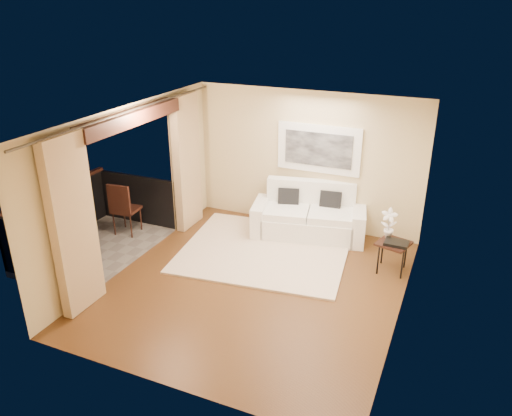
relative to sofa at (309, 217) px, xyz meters
The scene contains 18 objects.
floor 2.14m from the sofa, 95.96° to the right, with size 5.00×5.00×0.00m, color brown.
room_shell 3.82m from the sofa, 138.27° to the right, with size 5.00×6.40×5.00m.
balcony 4.10m from the sofa, 149.28° to the right, with size 1.81×2.60×1.17m.
curtains 3.28m from the sofa, 138.03° to the right, with size 0.16×4.80×2.64m.
artwork 1.31m from the sofa, 87.48° to the left, with size 1.62×0.07×0.92m.
rug 1.17m from the sofa, 117.00° to the right, with size 2.92×2.54×0.04m, color beige.
sofa is the anchor object (origin of this frame).
side_table 1.89m from the sofa, 24.60° to the right, with size 0.60×0.60×0.53m.
tray 1.96m from the sofa, 25.52° to the right, with size 0.38×0.28×0.05m, color black.
orchid 1.76m from the sofa, 22.04° to the right, with size 0.27×0.19×0.52m, color white.
bistro_table 4.69m from the sofa, 146.74° to the right, with size 0.69×0.69×0.73m.
balcony_chair_far 3.57m from the sofa, 156.20° to the right, with size 0.50×0.50×1.05m.
balcony_chair_near 4.80m from the sofa, 141.15° to the right, with size 0.46×0.46×0.87m.
ice_bucket 4.78m from the sofa, 148.79° to the right, with size 0.18×0.18×0.20m, color silver.
candle 4.61m from the sofa, 148.42° to the right, with size 0.06×0.06×0.07m, color red.
vase 4.85m from the sofa, 144.86° to the right, with size 0.04×0.04×0.18m, color white.
glass_a 4.62m from the sofa, 144.67° to the right, with size 0.06×0.06×0.12m, color silver.
glass_b 4.55m from the sofa, 145.37° to the right, with size 0.06×0.06×0.12m, color silver.
Camera 1 is at (2.75, -6.33, 4.31)m, focal length 35.00 mm.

